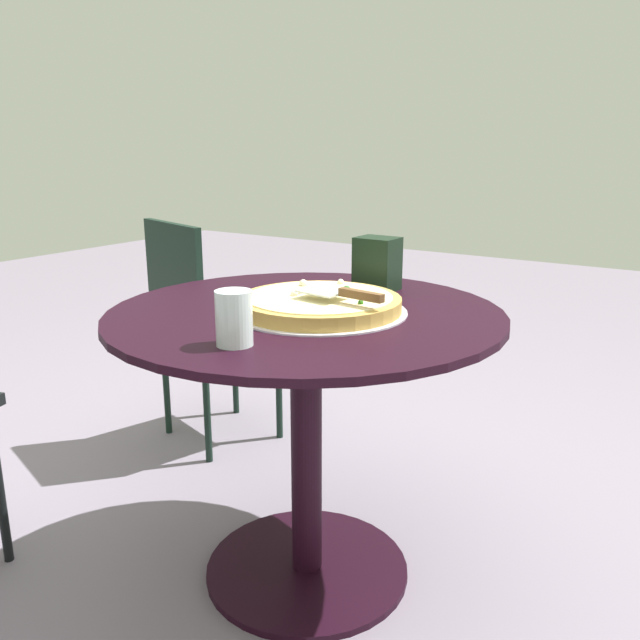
# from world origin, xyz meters

# --- Properties ---
(ground_plane) EXTENTS (10.00, 10.00, 0.00)m
(ground_plane) POSITION_xyz_m (0.00, 0.00, 0.00)
(ground_plane) COLOR gray
(patio_table) EXTENTS (0.92, 0.92, 0.70)m
(patio_table) POSITION_xyz_m (0.00, 0.00, 0.50)
(patio_table) COLOR black
(patio_table) RESTS_ON ground
(pizza_on_tray) EXTENTS (0.40, 0.40, 0.05)m
(pizza_on_tray) POSITION_xyz_m (0.04, 0.00, 0.72)
(pizza_on_tray) COLOR silver
(pizza_on_tray) RESTS_ON patio_table
(pizza_server) EXTENTS (0.21, 0.09, 0.02)m
(pizza_server) POSITION_xyz_m (0.12, -0.03, 0.76)
(pizza_server) COLOR silver
(pizza_server) RESTS_ON pizza_on_tray
(drinking_cup) EXTENTS (0.07, 0.07, 0.11)m
(drinking_cup) POSITION_xyz_m (0.04, -0.30, 0.75)
(drinking_cup) COLOR silver
(drinking_cup) RESTS_ON patio_table
(napkin_dispenser) EXTENTS (0.11, 0.09, 0.14)m
(napkin_dispenser) POSITION_xyz_m (0.03, 0.29, 0.77)
(napkin_dispenser) COLOR black
(napkin_dispenser) RESTS_ON patio_table
(patio_chair_near) EXTENTS (0.46, 0.46, 0.82)m
(patio_chair_near) POSITION_xyz_m (-0.75, 0.44, 0.49)
(patio_chair_near) COLOR black
(patio_chair_near) RESTS_ON ground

